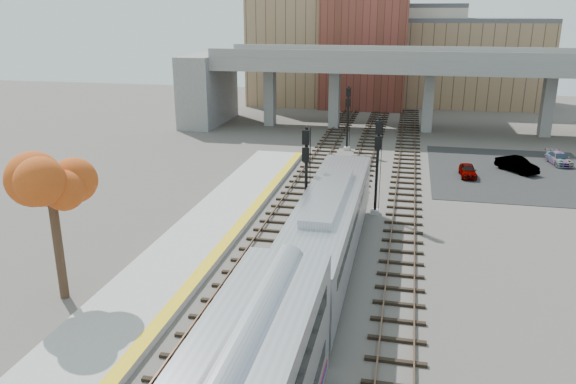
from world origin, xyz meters
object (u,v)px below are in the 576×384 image
at_px(tree, 50,182).
at_px(car_a, 468,170).
at_px(locomotive, 329,227).
at_px(signal_mast_far, 348,120).
at_px(car_b, 517,165).
at_px(signal_mast_mid, 377,169).
at_px(car_c, 559,158).
at_px(signal_mast_near, 306,182).

relative_size(tree, car_a, 2.51).
height_order(locomotive, car_a, locomotive).
height_order(signal_mast_far, car_b, signal_mast_far).
relative_size(signal_mast_mid, signal_mast_far, 1.05).
bearing_deg(locomotive, signal_mast_mid, 77.37).
distance_m(signal_mast_mid, tree, 21.03).
relative_size(signal_mast_mid, car_b, 1.71).
relative_size(signal_mast_far, car_c, 1.73).
relative_size(signal_mast_far, car_a, 2.02).
bearing_deg(car_c, locomotive, -133.60).
xyz_separation_m(signal_mast_mid, car_c, (15.71, 17.09, -2.72)).
height_order(signal_mast_far, tree, tree).
bearing_deg(signal_mast_mid, car_a, 57.11).
height_order(signal_mast_near, car_c, signal_mast_near).
distance_m(locomotive, car_b, 26.18).
height_order(signal_mast_mid, car_b, signal_mast_mid).
relative_size(tree, car_b, 2.02).
bearing_deg(tree, car_b, 48.33).
bearing_deg(car_b, signal_mast_mid, -168.53).
height_order(signal_mast_near, tree, tree).
distance_m(locomotive, car_a, 21.98).
xyz_separation_m(locomotive, signal_mast_mid, (2.00, 8.93, 1.02)).
relative_size(signal_mast_mid, car_a, 2.12).
xyz_separation_m(signal_mast_mid, car_a, (7.12, 11.00, -2.72)).
bearing_deg(signal_mast_near, signal_mast_far, 90.00).
bearing_deg(car_b, locomotive, -159.15).
relative_size(tree, car_c, 2.15).
distance_m(signal_mast_far, car_b, 16.57).
xyz_separation_m(locomotive, signal_mast_far, (-2.10, 27.59, 0.79)).
xyz_separation_m(signal_mast_near, signal_mast_far, (0.00, 23.08, -0.28)).
distance_m(signal_mast_mid, car_c, 23.37).
bearing_deg(signal_mast_mid, signal_mast_near, -132.90).
bearing_deg(signal_mast_far, locomotive, -85.65).
relative_size(locomotive, signal_mast_mid, 2.82).
bearing_deg(signal_mast_mid, car_c, 47.42).
distance_m(locomotive, car_c, 31.52).
height_order(signal_mast_near, signal_mast_mid, signal_mast_near).
bearing_deg(locomotive, car_a, 65.42).
bearing_deg(car_b, signal_mast_far, 123.37).
relative_size(locomotive, car_a, 5.98).
distance_m(signal_mast_near, car_a, 19.26).
xyz_separation_m(tree, car_c, (29.88, 32.41, -5.35)).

